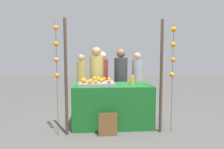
# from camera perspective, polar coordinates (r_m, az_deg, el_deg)

# --- Properties ---
(ground_plane) EXTENTS (24.00, 24.00, 0.00)m
(ground_plane) POSITION_cam_1_polar(r_m,az_deg,el_deg) (4.28, 0.15, -14.64)
(ground_plane) COLOR #565451
(stall_counter) EXTENTS (1.63, 0.89, 0.87)m
(stall_counter) POSITION_cam_1_polar(r_m,az_deg,el_deg) (4.15, 0.15, -8.96)
(stall_counter) COLOR #196023
(stall_counter) RESTS_ON ground_plane
(orange_tray) EXTENTS (0.72, 0.70, 0.06)m
(orange_tray) POSITION_cam_1_polar(r_m,az_deg,el_deg) (4.04, -4.61, -2.63)
(orange_tray) COLOR gray
(orange_tray) RESTS_ON stall_counter
(orange_0) EXTENTS (0.09, 0.09, 0.09)m
(orange_0) POSITION_cam_1_polar(r_m,az_deg,el_deg) (4.03, -8.82, -1.66)
(orange_0) COLOR orange
(orange_0) RESTS_ON orange_tray
(orange_1) EXTENTS (0.08, 0.08, 0.08)m
(orange_1) POSITION_cam_1_polar(r_m,az_deg,el_deg) (3.92, -8.22, -1.85)
(orange_1) COLOR orange
(orange_1) RESTS_ON orange_tray
(orange_2) EXTENTS (0.08, 0.08, 0.08)m
(orange_2) POSITION_cam_1_polar(r_m,az_deg,el_deg) (3.76, -6.75, -2.15)
(orange_2) COLOR orange
(orange_2) RESTS_ON orange_tray
(orange_3) EXTENTS (0.07, 0.07, 0.07)m
(orange_3) POSITION_cam_1_polar(r_m,az_deg,el_deg) (3.78, -0.89, -2.12)
(orange_3) COLOR orange
(orange_3) RESTS_ON orange_tray
(orange_4) EXTENTS (0.08, 0.08, 0.08)m
(orange_4) POSITION_cam_1_polar(r_m,az_deg,el_deg) (4.27, -8.28, -1.33)
(orange_4) COLOR orange
(orange_4) RESTS_ON orange_tray
(orange_5) EXTENTS (0.08, 0.08, 0.08)m
(orange_5) POSITION_cam_1_polar(r_m,az_deg,el_deg) (3.95, -3.16, -1.74)
(orange_5) COLOR orange
(orange_5) RESTS_ON orange_tray
(orange_6) EXTENTS (0.07, 0.07, 0.07)m
(orange_6) POSITION_cam_1_polar(r_m,az_deg,el_deg) (4.24, -0.89, -1.36)
(orange_6) COLOR orange
(orange_6) RESTS_ON orange_tray
(orange_7) EXTENTS (0.08, 0.08, 0.08)m
(orange_7) POSITION_cam_1_polar(r_m,az_deg,el_deg) (4.25, -2.39, -1.31)
(orange_7) COLOR orange
(orange_7) RESTS_ON orange_tray
(orange_8) EXTENTS (0.08, 0.08, 0.08)m
(orange_8) POSITION_cam_1_polar(r_m,az_deg,el_deg) (3.92, -6.36, -1.83)
(orange_8) COLOR orange
(orange_8) RESTS_ON orange_tray
(orange_9) EXTENTS (0.09, 0.09, 0.09)m
(orange_9) POSITION_cam_1_polar(r_m,az_deg,el_deg) (4.19, -4.14, -1.33)
(orange_9) COLOR orange
(orange_9) RESTS_ON orange_tray
(orange_10) EXTENTS (0.08, 0.08, 0.08)m
(orange_10) POSITION_cam_1_polar(r_m,az_deg,el_deg) (3.79, -4.86, -2.12)
(orange_10) COLOR orange
(orange_10) RESTS_ON orange_tray
(orange_11) EXTENTS (0.09, 0.09, 0.09)m
(orange_11) POSITION_cam_1_polar(r_m,az_deg,el_deg) (4.30, -5.19, -1.17)
(orange_11) COLOR orange
(orange_11) RESTS_ON orange_tray
(juice_bottle) EXTENTS (0.08, 0.08, 0.20)m
(juice_bottle) POSITION_cam_1_polar(r_m,az_deg,el_deg) (4.03, 6.06, -1.74)
(juice_bottle) COLOR orange
(juice_bottle) RESTS_ON stall_counter
(chalkboard_sign) EXTENTS (0.34, 0.03, 0.45)m
(chalkboard_sign) POSITION_cam_1_polar(r_m,az_deg,el_deg) (3.63, -1.22, -14.76)
(chalkboard_sign) COLOR brown
(chalkboard_sign) RESTS_ON ground_plane
(vendor_left) EXTENTS (0.34, 0.34, 1.71)m
(vendor_left) POSITION_cam_1_polar(r_m,az_deg,el_deg) (4.82, -4.60, -2.70)
(vendor_left) COLOR tan
(vendor_left) RESTS_ON ground_plane
(vendor_right) EXTENTS (0.33, 0.33, 1.67)m
(vendor_right) POSITION_cam_1_polar(r_m,az_deg,el_deg) (4.89, 2.64, -2.81)
(vendor_right) COLOR #333338
(vendor_right) RESTS_ON ground_plane
(crowd_person_0) EXTENTS (0.32, 0.32, 1.60)m
(crowd_person_0) POSITION_cam_1_polar(r_m,az_deg,el_deg) (5.86, 7.46, -1.85)
(crowd_person_0) COLOR #99999E
(crowd_person_0) RESTS_ON ground_plane
(crowd_person_1) EXTENTS (0.32, 0.32, 1.62)m
(crowd_person_1) POSITION_cam_1_polar(r_m,az_deg,el_deg) (5.53, -2.85, -2.15)
(crowd_person_1) COLOR maroon
(crowd_person_1) RESTS_ON ground_plane
(crowd_person_2) EXTENTS (0.31, 0.31, 1.55)m
(crowd_person_2) POSITION_cam_1_polar(r_m,az_deg,el_deg) (6.27, -9.00, -1.64)
(crowd_person_2) COLOR tan
(crowd_person_2) RESTS_ON ground_plane
(canopy_post_left) EXTENTS (0.06, 0.06, 2.15)m
(canopy_post_left) POSITION_cam_1_polar(r_m,az_deg,el_deg) (3.60, -13.56, -0.92)
(canopy_post_left) COLOR #473828
(canopy_post_left) RESTS_ON ground_plane
(canopy_post_right) EXTENTS (0.06, 0.06, 2.15)m
(canopy_post_right) POSITION_cam_1_polar(r_m,az_deg,el_deg) (3.75, 14.46, -0.72)
(canopy_post_right) COLOR #473828
(canopy_post_right) RESTS_ON ground_plane
(garland_strand_left) EXTENTS (0.10, 0.10, 2.07)m
(garland_strand_left) POSITION_cam_1_polar(r_m,az_deg,el_deg) (3.60, -16.24, 6.00)
(garland_strand_left) COLOR #2D4C23
(garland_strand_left) RESTS_ON ground_plane
(garland_strand_right) EXTENTS (0.11, 0.11, 2.07)m
(garland_strand_right) POSITION_cam_1_polar(r_m,az_deg,el_deg) (3.82, 17.71, 6.40)
(garland_strand_right) COLOR #2D4C23
(garland_strand_right) RESTS_ON ground_plane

